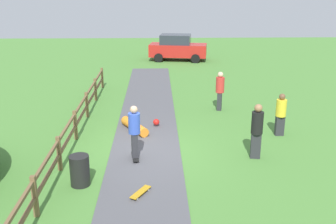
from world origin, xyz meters
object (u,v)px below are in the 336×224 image
at_px(trash_bin, 80,170).
at_px(parked_car_red, 177,48).
at_px(skater_riding, 134,130).
at_px(bystander_red, 220,89).
at_px(skater_fallen, 136,126).
at_px(skateboard_loose, 141,192).
at_px(bystander_yellow, 281,113).
at_px(bystander_black, 257,128).

bearing_deg(trash_bin, parked_car_red, 78.92).
relative_size(skater_riding, parked_car_red, 0.41).
height_order(trash_bin, bystander_red, bystander_red).
bearing_deg(skater_fallen, bystander_red, 35.46).
height_order(skater_riding, skateboard_loose, skater_riding).
bearing_deg(skateboard_loose, bystander_yellow, 40.50).
bearing_deg(skater_riding, skateboard_loose, -83.57).
xyz_separation_m(trash_bin, skateboard_loose, (1.74, -0.64, -0.36)).
xyz_separation_m(trash_bin, skater_riding, (1.47, 1.71, 0.58)).
relative_size(bystander_red, bystander_black, 0.95).
bearing_deg(bystander_yellow, trash_bin, -151.45).
distance_m(bystander_red, parked_car_red, 12.41).
xyz_separation_m(skateboard_loose, parked_car_red, (2.04, 19.94, 0.87)).
bearing_deg(skater_riding, bystander_black, -0.18).
distance_m(trash_bin, skateboard_loose, 1.89).
height_order(bystander_red, bystander_yellow, bystander_red).
distance_m(skateboard_loose, bystander_black, 4.47).
height_order(skateboard_loose, parked_car_red, parked_car_red).
distance_m(skater_riding, bystander_yellow, 5.73).
xyz_separation_m(skater_riding, parked_car_red, (2.31, 17.60, -0.07)).
relative_size(skater_riding, bystander_yellow, 1.11).
height_order(skateboard_loose, bystander_yellow, bystander_yellow).
xyz_separation_m(skater_fallen, skateboard_loose, (0.35, -4.98, -0.11)).
distance_m(trash_bin, bystander_yellow, 7.80).
distance_m(trash_bin, bystander_red, 8.61).
distance_m(trash_bin, skater_riding, 2.33).
height_order(trash_bin, bystander_black, bystander_black).
relative_size(skateboard_loose, bystander_black, 0.43).
bearing_deg(trash_bin, skater_riding, 49.16).
height_order(bystander_yellow, parked_car_red, parked_car_red).
bearing_deg(parked_car_red, trash_bin, -101.08).
xyz_separation_m(trash_bin, bystander_black, (5.43, 1.69, 0.58)).
distance_m(skater_fallen, skateboard_loose, 5.00).
bearing_deg(skater_riding, trash_bin, -130.84).
distance_m(bystander_red, bystander_yellow, 3.70).
height_order(trash_bin, parked_car_red, parked_car_red).
relative_size(skateboard_loose, parked_car_red, 0.18).
relative_size(skater_fallen, parked_car_red, 0.38).
xyz_separation_m(skater_riding, skater_fallen, (-0.09, 2.64, -0.83)).
bearing_deg(skateboard_loose, bystander_black, 32.22).
relative_size(bystander_yellow, parked_car_red, 0.37).
relative_size(skater_fallen, bystander_red, 0.94).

